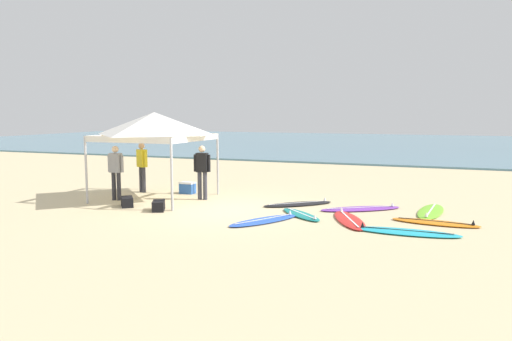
{
  "coord_description": "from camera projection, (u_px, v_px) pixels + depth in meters",
  "views": [
    {
      "loc": [
        5.87,
        -12.46,
        2.74
      ],
      "look_at": [
        0.57,
        1.2,
        1.0
      ],
      "focal_mm": 34.33,
      "sensor_mm": 36.0,
      "label": 1
    }
  ],
  "objects": [
    {
      "name": "person_yellow",
      "position": [
        142.0,
        164.0,
        16.81
      ],
      "size": [
        0.51,
        0.35,
        1.71
      ],
      "color": "#383842",
      "rests_on": "ground"
    },
    {
      "name": "surfboard_black",
      "position": [
        298.0,
        204.0,
        14.55
      ],
      "size": [
        2.04,
        1.9,
        0.19
      ],
      "color": "black",
      "rests_on": "ground"
    },
    {
      "name": "surfboard_cyan",
      "position": [
        406.0,
        232.0,
        11.15
      ],
      "size": [
        2.4,
        0.66,
        0.19
      ],
      "color": "#23B2CC",
      "rests_on": "ground"
    },
    {
      "name": "surfboard_lime",
      "position": [
        431.0,
        211.0,
        13.45
      ],
      "size": [
        0.84,
        2.39,
        0.19
      ],
      "color": "#7AD12D",
      "rests_on": "ground"
    },
    {
      "name": "surfboard_blue",
      "position": [
        264.0,
        220.0,
        12.35
      ],
      "size": [
        1.58,
        2.18,
        0.19
      ],
      "color": "blue",
      "rests_on": "ground"
    },
    {
      "name": "ground_plane",
      "position": [
        222.0,
        209.0,
        13.96
      ],
      "size": [
        80.0,
        80.0,
        0.0
      ],
      "primitive_type": "plane",
      "color": "beige"
    },
    {
      "name": "surfboard_teal",
      "position": [
        301.0,
        214.0,
        13.04
      ],
      "size": [
        1.63,
        1.66,
        0.19
      ],
      "color": "#19847F",
      "rests_on": "ground"
    },
    {
      "name": "canopy_tent",
      "position": [
        154.0,
        124.0,
        15.36
      ],
      "size": [
        3.08,
        3.08,
        2.75
      ],
      "color": "#B7B7BC",
      "rests_on": "ground"
    },
    {
      "name": "person_black",
      "position": [
        202.0,
        169.0,
        15.37
      ],
      "size": [
        0.54,
        0.27,
        1.71
      ],
      "color": "#383842",
      "rests_on": "ground"
    },
    {
      "name": "gear_bag_by_pole",
      "position": [
        159.0,
        206.0,
        13.71
      ],
      "size": [
        0.56,
        0.68,
        0.28
      ],
      "primitive_type": "cube",
      "rotation": [
        0.0,
        0.0,
        2.05
      ],
      "color": "black",
      "rests_on": "ground"
    },
    {
      "name": "surfboard_red",
      "position": [
        349.0,
        220.0,
        12.39
      ],
      "size": [
        1.46,
        2.3,
        0.19
      ],
      "color": "red",
      "rests_on": "ground"
    },
    {
      "name": "cooler_box",
      "position": [
        188.0,
        188.0,
        16.63
      ],
      "size": [
        0.5,
        0.36,
        0.39
      ],
      "color": "#2D60B7",
      "rests_on": "ground"
    },
    {
      "name": "surfboard_orange",
      "position": [
        436.0,
        223.0,
        12.09
      ],
      "size": [
        2.14,
        0.77,
        0.19
      ],
      "color": "orange",
      "rests_on": "ground"
    },
    {
      "name": "person_grey",
      "position": [
        116.0,
        169.0,
        15.27
      ],
      "size": [
        0.55,
        0.25,
        1.71
      ],
      "color": "#2D2D33",
      "rests_on": "ground"
    },
    {
      "name": "surfboard_purple",
      "position": [
        361.0,
        209.0,
        13.84
      ],
      "size": [
        2.34,
        1.85,
        0.19
      ],
      "color": "purple",
      "rests_on": "ground"
    },
    {
      "name": "gear_bag_near_tent",
      "position": [
        127.0,
        202.0,
        14.32
      ],
      "size": [
        0.63,
        0.67,
        0.28
      ],
      "primitive_type": "cube",
      "rotation": [
        0.0,
        0.0,
        2.26
      ],
      "color": "black",
      "rests_on": "ground"
    },
    {
      "name": "sea",
      "position": [
        374.0,
        143.0,
        42.73
      ],
      "size": [
        80.0,
        36.0,
        0.1
      ],
      "primitive_type": "cube",
      "color": "#568499",
      "rests_on": "ground"
    }
  ]
}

